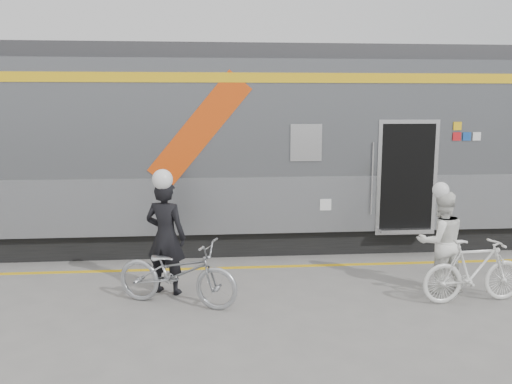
{
  "coord_description": "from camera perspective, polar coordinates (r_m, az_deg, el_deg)",
  "views": [
    {
      "loc": [
        -1.37,
        -7.42,
        3.01
      ],
      "look_at": [
        -0.57,
        1.6,
        1.5
      ],
      "focal_mm": 38.0,
      "sensor_mm": 36.0,
      "label": 1
    }
  ],
  "objects": [
    {
      "name": "train",
      "position": [
        11.77,
        3.04,
        4.8
      ],
      "size": [
        24.0,
        3.17,
        4.1
      ],
      "color": "black",
      "rests_on": "ground"
    },
    {
      "name": "bicycle_left",
      "position": [
        8.23,
        -8.29,
        -8.38
      ],
      "size": [
        2.02,
        1.34,
        1.0
      ],
      "primitive_type": "imported",
      "rotation": [
        0.0,
        0.0,
        1.18
      ],
      "color": "#A3A6AB",
      "rests_on": "ground"
    },
    {
      "name": "helmet_man",
      "position": [
        8.46,
        -9.68,
        2.36
      ],
      "size": [
        0.32,
        0.32,
        0.32
      ],
      "primitive_type": "sphere",
      "color": "white",
      "rests_on": "man"
    },
    {
      "name": "woman",
      "position": [
        9.15,
        18.85,
        -4.95
      ],
      "size": [
        0.83,
        0.67,
        1.62
      ],
      "primitive_type": "imported",
      "rotation": [
        0.0,
        0.0,
        3.22
      ],
      "color": "white",
      "rests_on": "ground"
    },
    {
      "name": "safety_strip",
      "position": [
        10.12,
        2.96,
        -7.82
      ],
      "size": [
        24.0,
        0.12,
        0.01
      ],
      "primitive_type": "cube",
      "color": "gold",
      "rests_on": "ground"
    },
    {
      "name": "helmet_woman",
      "position": [
        8.97,
        19.17,
        0.88
      ],
      "size": [
        0.26,
        0.26,
        0.26
      ],
      "primitive_type": "sphere",
      "color": "white",
      "rests_on": "woman"
    },
    {
      "name": "man",
      "position": [
        8.66,
        -9.48,
        -4.69
      ],
      "size": [
        0.78,
        0.66,
        1.82
      ],
      "primitive_type": "imported",
      "rotation": [
        0.0,
        0.0,
        2.75
      ],
      "color": "black",
      "rests_on": "ground"
    },
    {
      "name": "bicycle_right",
      "position": [
        8.88,
        21.96,
        -7.71
      ],
      "size": [
        1.67,
        0.59,
        0.98
      ],
      "primitive_type": "imported",
      "rotation": [
        0.0,
        0.0,
        1.65
      ],
      "color": "silver",
      "rests_on": "ground"
    },
    {
      "name": "ground",
      "position": [
        8.12,
        5.12,
        -12.33
      ],
      "size": [
        90.0,
        90.0,
        0.0
      ],
      "primitive_type": "plane",
      "color": "slate",
      "rests_on": "ground"
    }
  ]
}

